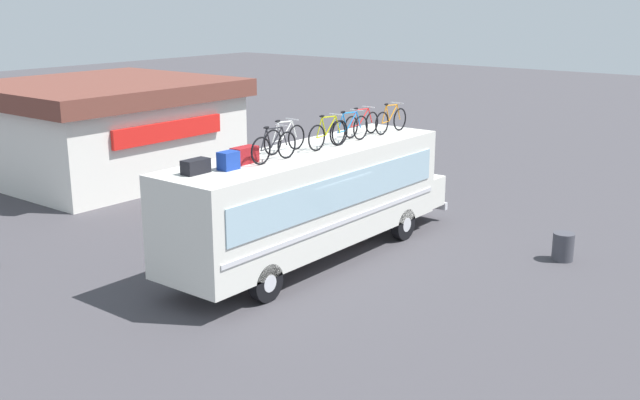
{
  "coord_description": "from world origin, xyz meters",
  "views": [
    {
      "loc": [
        -15.4,
        -12.58,
        7.09
      ],
      "look_at": [
        0.5,
        0.0,
        1.64
      ],
      "focal_mm": 42.12,
      "sensor_mm": 36.0,
      "label": 1
    }
  ],
  "objects_px": {
    "bus": "(313,196)",
    "rooftop_bicycle_6": "(391,120)",
    "luggage_bag_2": "(228,161)",
    "rooftop_bicycle_2": "(285,138)",
    "rooftop_bicycle_1": "(274,146)",
    "luggage_bag_3": "(245,155)",
    "rooftop_bicycle_5": "(362,124)",
    "luggage_bag_1": "(196,166)",
    "trash_bin": "(563,247)",
    "rooftop_bicycle_4": "(349,129)",
    "rooftop_bicycle_3": "(328,134)"
  },
  "relations": [
    {
      "from": "bus",
      "to": "rooftop_bicycle_6",
      "type": "xyz_separation_m",
      "value": [
        3.46,
        -0.26,
        1.72
      ]
    },
    {
      "from": "luggage_bag_2",
      "to": "rooftop_bicycle_6",
      "type": "distance_m",
      "value": 6.69
    },
    {
      "from": "bus",
      "to": "rooftop_bicycle_2",
      "type": "distance_m",
      "value": 1.92
    },
    {
      "from": "rooftop_bicycle_1",
      "to": "luggage_bag_3",
      "type": "bearing_deg",
      "value": 142.05
    },
    {
      "from": "rooftop_bicycle_5",
      "to": "luggage_bag_1",
      "type": "bearing_deg",
      "value": 178.74
    },
    {
      "from": "bus",
      "to": "luggage_bag_3",
      "type": "relative_size",
      "value": 15.17
    },
    {
      "from": "rooftop_bicycle_5",
      "to": "trash_bin",
      "type": "bearing_deg",
      "value": -73.16
    },
    {
      "from": "rooftop_bicycle_1",
      "to": "rooftop_bicycle_4",
      "type": "bearing_deg",
      "value": 0.61
    },
    {
      "from": "luggage_bag_1",
      "to": "luggage_bag_2",
      "type": "distance_m",
      "value": 0.83
    },
    {
      "from": "luggage_bag_2",
      "to": "luggage_bag_3",
      "type": "distance_m",
      "value": 0.79
    },
    {
      "from": "rooftop_bicycle_3",
      "to": "rooftop_bicycle_2",
      "type": "bearing_deg",
      "value": 154.48
    },
    {
      "from": "rooftop_bicycle_6",
      "to": "rooftop_bicycle_2",
      "type": "bearing_deg",
      "value": 172.59
    },
    {
      "from": "trash_bin",
      "to": "luggage_bag_2",
      "type": "bearing_deg",
      "value": 143.16
    },
    {
      "from": "luggage_bag_1",
      "to": "rooftop_bicycle_4",
      "type": "relative_size",
      "value": 0.37
    },
    {
      "from": "rooftop_bicycle_2",
      "to": "rooftop_bicycle_5",
      "type": "relative_size",
      "value": 0.95
    },
    {
      "from": "bus",
      "to": "luggage_bag_1",
      "type": "height_order",
      "value": "luggage_bag_1"
    },
    {
      "from": "luggage_bag_1",
      "to": "rooftop_bicycle_3",
      "type": "height_order",
      "value": "rooftop_bicycle_3"
    },
    {
      "from": "trash_bin",
      "to": "rooftop_bicycle_6",
      "type": "bearing_deg",
      "value": 98.03
    },
    {
      "from": "luggage_bag_3",
      "to": "trash_bin",
      "type": "xyz_separation_m",
      "value": [
        6.67,
        -5.77,
        -2.95
      ]
    },
    {
      "from": "luggage_bag_2",
      "to": "rooftop_bicycle_4",
      "type": "relative_size",
      "value": 0.26
    },
    {
      "from": "bus",
      "to": "rooftop_bicycle_5",
      "type": "xyz_separation_m",
      "value": [
        2.48,
        0.14,
        1.7
      ]
    },
    {
      "from": "luggage_bag_3",
      "to": "rooftop_bicycle_6",
      "type": "xyz_separation_m",
      "value": [
        5.92,
        -0.45,
        0.18
      ]
    },
    {
      "from": "luggage_bag_2",
      "to": "rooftop_bicycle_4",
      "type": "height_order",
      "value": "rooftop_bicycle_4"
    },
    {
      "from": "bus",
      "to": "trash_bin",
      "type": "bearing_deg",
      "value": -52.93
    },
    {
      "from": "bus",
      "to": "rooftop_bicycle_3",
      "type": "bearing_deg",
      "value": -36.23
    },
    {
      "from": "rooftop_bicycle_1",
      "to": "rooftop_bicycle_6",
      "type": "bearing_deg",
      "value": 0.1
    },
    {
      "from": "luggage_bag_1",
      "to": "rooftop_bicycle_1",
      "type": "height_order",
      "value": "rooftop_bicycle_1"
    },
    {
      "from": "bus",
      "to": "trash_bin",
      "type": "height_order",
      "value": "bus"
    },
    {
      "from": "rooftop_bicycle_4",
      "to": "trash_bin",
      "type": "bearing_deg",
      "value": -61.86
    },
    {
      "from": "rooftop_bicycle_2",
      "to": "rooftop_bicycle_5",
      "type": "height_order",
      "value": "rooftop_bicycle_2"
    },
    {
      "from": "rooftop_bicycle_2",
      "to": "rooftop_bicycle_4",
      "type": "height_order",
      "value": "rooftop_bicycle_4"
    },
    {
      "from": "luggage_bag_3",
      "to": "rooftop_bicycle_5",
      "type": "distance_m",
      "value": 4.94
    },
    {
      "from": "rooftop_bicycle_2",
      "to": "rooftop_bicycle_3",
      "type": "relative_size",
      "value": 0.94
    },
    {
      "from": "luggage_bag_1",
      "to": "rooftop_bicycle_6",
      "type": "xyz_separation_m",
      "value": [
        7.46,
        -0.54,
        0.21
      ]
    },
    {
      "from": "rooftop_bicycle_2",
      "to": "rooftop_bicycle_1",
      "type": "bearing_deg",
      "value": -151.82
    },
    {
      "from": "bus",
      "to": "rooftop_bicycle_1",
      "type": "xyz_separation_m",
      "value": [
        -1.87,
        -0.27,
        1.72
      ]
    },
    {
      "from": "bus",
      "to": "luggage_bag_2",
      "type": "height_order",
      "value": "luggage_bag_2"
    },
    {
      "from": "luggage_bag_2",
      "to": "rooftop_bicycle_1",
      "type": "distance_m",
      "value": 1.38
    },
    {
      "from": "luggage_bag_1",
      "to": "rooftop_bicycle_4",
      "type": "bearing_deg",
      "value": -5.49
    },
    {
      "from": "rooftop_bicycle_2",
      "to": "rooftop_bicycle_4",
      "type": "xyz_separation_m",
      "value": [
        2.17,
        -0.53,
        0.02
      ]
    },
    {
      "from": "luggage_bag_3",
      "to": "rooftop_bicycle_5",
      "type": "height_order",
      "value": "rooftop_bicycle_5"
    },
    {
      "from": "luggage_bag_1",
      "to": "rooftop_bicycle_6",
      "type": "relative_size",
      "value": 0.4
    },
    {
      "from": "trash_bin",
      "to": "rooftop_bicycle_1",
      "type": "bearing_deg",
      "value": 138.88
    },
    {
      "from": "rooftop_bicycle_3",
      "to": "rooftop_bicycle_1",
      "type": "bearing_deg",
      "value": -179.83
    },
    {
      "from": "rooftop_bicycle_1",
      "to": "rooftop_bicycle_2",
      "type": "distance_m",
      "value": 1.2
    },
    {
      "from": "luggage_bag_1",
      "to": "rooftop_bicycle_3",
      "type": "relative_size",
      "value": 0.39
    },
    {
      "from": "luggage_bag_3",
      "to": "luggage_bag_2",
      "type": "bearing_deg",
      "value": -165.44
    },
    {
      "from": "rooftop_bicycle_1",
      "to": "rooftop_bicycle_4",
      "type": "distance_m",
      "value": 3.23
    },
    {
      "from": "luggage_bag_1",
      "to": "rooftop_bicycle_5",
      "type": "relative_size",
      "value": 0.39
    },
    {
      "from": "bus",
      "to": "rooftop_bicycle_2",
      "type": "height_order",
      "value": "rooftop_bicycle_2"
    }
  ]
}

